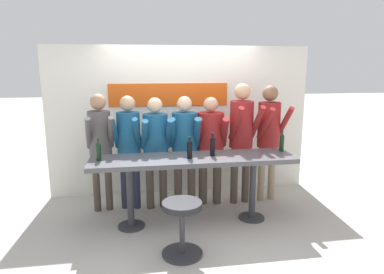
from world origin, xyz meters
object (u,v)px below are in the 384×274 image
Objects in this scene: tasting_table at (193,166)px; person_far_right at (269,130)px; wine_bottle_3 at (282,142)px; wine_bottle_2 at (190,148)px; person_center_right at (210,140)px; person_center at (185,140)px; wine_bottle_1 at (213,145)px; bar_stool at (182,220)px; person_right at (242,130)px; wine_bottle_0 at (98,151)px; person_left at (129,140)px; person_center_left at (156,141)px; person_far_left at (100,139)px.

person_far_right reaches higher than tasting_table.
wine_bottle_3 is at bearing 5.11° from tasting_table.
wine_bottle_2 is at bearing -135.22° from tasting_table.
tasting_table is 1.47m from person_far_right.
person_far_right reaches higher than person_center_right.
person_center is 1.39m from wine_bottle_3.
wine_bottle_1 is at bearing -160.14° from person_far_right.
person_right reaches higher than bar_stool.
tasting_table is 0.90m from bar_stool.
bar_stool is 2.15× the size of wine_bottle_0.
bar_stool is 2.20× the size of wine_bottle_2.
person_center is 0.90× the size of person_right.
bar_stool is 0.38× the size of person_center.
person_left is at bearing 166.35° from wine_bottle_3.
bar_stool is 2.12× the size of wine_bottle_3.
person_far_right is 6.09× the size of wine_bottle_3.
person_far_right reaches higher than person_center_left.
person_center is (-0.03, 0.59, 0.23)m from tasting_table.
person_center_left is 5.22× the size of wine_bottle_1.
tasting_table is at bearing -175.39° from wine_bottle_1.
person_left is (-0.60, 1.41, 0.63)m from bar_stool.
wine_bottle_1 is 1.07× the size of wine_bottle_3.
person_far_right is (0.45, 0.04, -0.02)m from person_right.
wine_bottle_0 reaches higher than tasting_table.
tasting_table is 4.25× the size of bar_stool.
wine_bottle_3 is (0.44, -0.47, -0.10)m from person_right.
wine_bottle_1 is at bearing 13.50° from wine_bottle_2.
person_right reaches higher than wine_bottle_3.
person_left is at bearing 59.94° from wine_bottle_0.
person_left is at bearing -4.16° from person_far_left.
person_left is at bearing 143.39° from tasting_table.
person_center_left is at bearing 122.15° from wine_bottle_2.
person_center is at bearing 170.66° from person_far_right.
person_center_right is 5.21× the size of wine_bottle_1.
person_center_left is 0.82m from person_center_right.
person_left is 5.67× the size of wine_bottle_3.
person_left reaches higher than wine_bottle_3.
wine_bottle_0 is 0.98× the size of wine_bottle_3.
person_left is 1.02× the size of person_center_right.
person_far_right reaches higher than person_far_left.
bar_stool is 0.98m from wine_bottle_2.
person_far_right is 2.57m from wine_bottle_0.
wine_bottle_1 is 0.33m from wine_bottle_2.
person_center is at bearing 159.97° from wine_bottle_3.
wine_bottle_0 is (-2.49, -0.61, -0.08)m from person_far_right.
person_far_right is at bearing -2.82° from person_center_left.
person_center_right is at bearing 21.13° from wine_bottle_0.
person_far_left is 1.61m from person_center_right.
person_center_left is at bearing 98.66° from bar_stool.
tasting_table is 1.62× the size of person_center_right.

